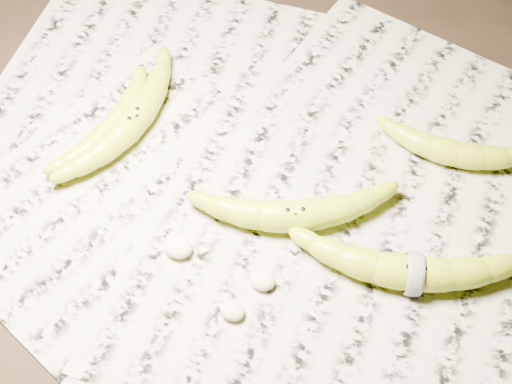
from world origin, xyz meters
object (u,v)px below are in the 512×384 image
(banana_left_b, at_px, (113,125))
(banana_center, at_px, (295,214))
(banana_taped, at_px, (414,272))
(banana_left_a, at_px, (133,120))
(banana_upper_a, at_px, (458,152))

(banana_left_b, xyz_separation_m, banana_center, (0.26, -0.06, 0.00))
(banana_center, distance_m, banana_taped, 0.15)
(banana_taped, bearing_deg, banana_left_a, 153.05)
(banana_left_a, bearing_deg, banana_center, -95.25)
(banana_left_b, relative_size, banana_upper_a, 0.96)
(banana_taped, bearing_deg, banana_center, 156.23)
(banana_taped, relative_size, banana_upper_a, 1.39)
(banana_center, xyz_separation_m, banana_upper_a, (0.16, 0.15, -0.00))
(banana_center, height_order, banana_upper_a, banana_center)
(banana_taped, bearing_deg, banana_left_b, 155.82)
(banana_left_a, relative_size, banana_upper_a, 1.22)
(banana_upper_a, bearing_deg, banana_center, -141.46)
(banana_taped, distance_m, banana_upper_a, 0.18)
(banana_left_a, xyz_separation_m, banana_upper_a, (0.40, 0.08, -0.00))
(banana_left_a, xyz_separation_m, banana_center, (0.23, -0.07, 0.00))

